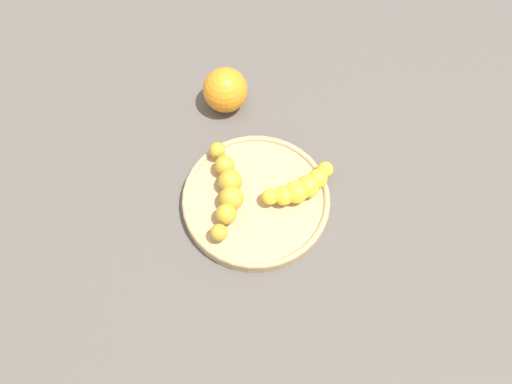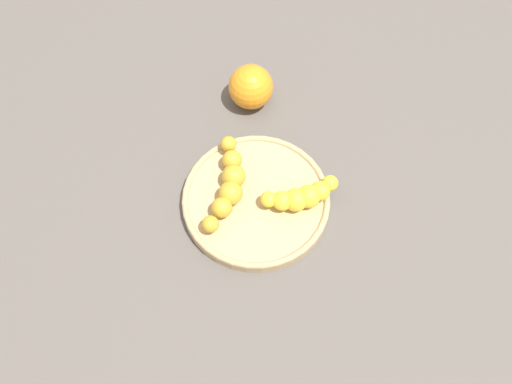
{
  "view_description": "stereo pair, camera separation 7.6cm",
  "coord_description": "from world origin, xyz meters",
  "px_view_note": "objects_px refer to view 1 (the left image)",
  "views": [
    {
      "loc": [
        0.22,
        0.27,
        0.71
      ],
      "look_at": [
        0.0,
        0.0,
        0.04
      ],
      "focal_mm": 35.29,
      "sensor_mm": 36.0,
      "label": 1
    },
    {
      "loc": [
        0.16,
        0.31,
        0.71
      ],
      "look_at": [
        0.0,
        0.0,
        0.04
      ],
      "focal_mm": 35.29,
      "sensor_mm": 36.0,
      "label": 2
    }
  ],
  "objects_px": {
    "fruit_bowl": "(256,200)",
    "orange_fruit": "(225,90)",
    "banana_spotted": "(227,190)",
    "banana_yellow": "(301,187)"
  },
  "relations": [
    {
      "from": "fruit_bowl",
      "to": "orange_fruit",
      "type": "relative_size",
      "value": 3.01
    },
    {
      "from": "fruit_bowl",
      "to": "orange_fruit",
      "type": "height_order",
      "value": "orange_fruit"
    },
    {
      "from": "fruit_bowl",
      "to": "banana_spotted",
      "type": "xyz_separation_m",
      "value": [
        0.03,
        -0.03,
        0.03
      ]
    },
    {
      "from": "orange_fruit",
      "to": "banana_spotted",
      "type": "bearing_deg",
      "value": 52.91
    },
    {
      "from": "fruit_bowl",
      "to": "orange_fruit",
      "type": "bearing_deg",
      "value": -114.44
    },
    {
      "from": "banana_yellow",
      "to": "banana_spotted",
      "type": "bearing_deg",
      "value": -116.4
    },
    {
      "from": "fruit_bowl",
      "to": "banana_spotted",
      "type": "distance_m",
      "value": 0.05
    },
    {
      "from": "banana_spotted",
      "to": "banana_yellow",
      "type": "relative_size",
      "value": 1.15
    },
    {
      "from": "banana_spotted",
      "to": "orange_fruit",
      "type": "distance_m",
      "value": 0.19
    },
    {
      "from": "banana_yellow",
      "to": "orange_fruit",
      "type": "distance_m",
      "value": 0.22
    }
  ]
}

